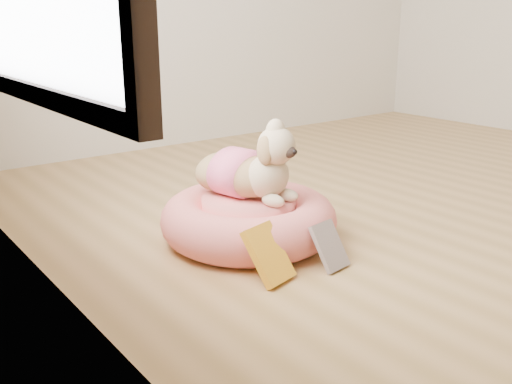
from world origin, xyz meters
TOP-DOWN VIEW (x-y plane):
  - floor at (0.00, 0.00)m, footprint 4.50×4.50m
  - pet_bed at (-1.20, 0.41)m, footprint 0.74×0.74m
  - dog at (-1.20, 0.42)m, footprint 0.42×0.53m
  - book_yellow at (-1.38, 0.06)m, footprint 0.17×0.18m
  - book_white at (-1.13, 0.01)m, footprint 0.14×0.13m

SIDE VIEW (x-z plane):
  - floor at x=0.00m, z-range 0.00..0.00m
  - book_white at x=-1.13m, z-range 0.00..0.17m
  - pet_bed at x=-1.20m, z-range 0.00..0.19m
  - book_yellow at x=-1.38m, z-range 0.00..0.20m
  - dog at x=-1.20m, z-range 0.19..0.53m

